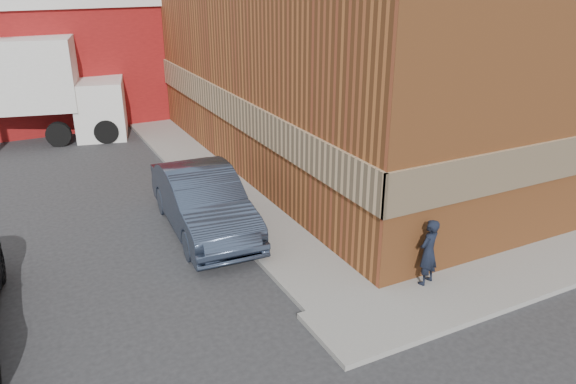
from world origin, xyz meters
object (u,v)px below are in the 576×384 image
brick_building (398,21)px  box_truck (13,83)px  sedan (203,201)px  man (428,252)px

brick_building → box_truck: brick_building is taller
sedan → box_truck: box_truck is taller
brick_building → box_truck: size_ratio=2.14×
box_truck → man: bearing=-52.6°
man → box_truck: (-7.16, 16.06, 1.46)m
man → sedan: bearing=-74.8°
brick_building → box_truck: bearing=152.5°
brick_building → man: size_ratio=12.03×
man → box_truck: box_truck is taller
brick_building → man: brick_building is taller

